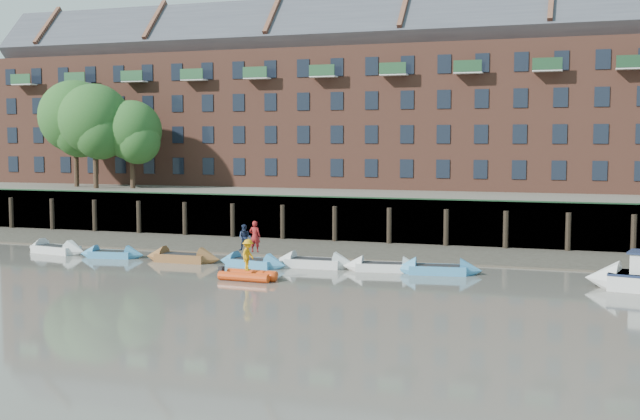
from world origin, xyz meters
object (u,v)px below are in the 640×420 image
at_px(rowboat_5, 383,267).
at_px(rowboat_6, 438,270).
at_px(rowboat_2, 183,258).
at_px(rowboat_4, 314,263).
at_px(rowboat_0, 56,249).
at_px(person_rib_crew, 248,255).
at_px(rowboat_1, 112,254).
at_px(rowboat_3, 252,263).
at_px(person_rower_b, 245,238).
at_px(rib_tender, 250,276).
at_px(person_rower_a, 255,236).

xyz_separation_m(rowboat_5, rowboat_6, (3.12, -0.05, 0.01)).
bearing_deg(rowboat_2, rowboat_4, 3.77).
bearing_deg(rowboat_0, rowboat_4, 9.07).
bearing_deg(rowboat_5, person_rib_crew, -147.77).
distance_m(rowboat_1, rowboat_3, 9.76).
height_order(rowboat_5, rowboat_6, rowboat_6).
distance_m(rowboat_3, person_rower_b, 1.53).
bearing_deg(rowboat_2, rib_tender, -35.60).
relative_size(rowboat_1, person_rower_a, 2.39).
bearing_deg(rowboat_0, person_rower_b, 5.60).
bearing_deg(person_rower_b, person_rower_a, -27.83).
bearing_deg(rowboat_2, rowboat_6, 1.61).
xyz_separation_m(rowboat_0, rowboat_2, (9.61, -0.75, 0.00)).
relative_size(person_rower_a, person_rib_crew, 1.10).
distance_m(rowboat_2, rowboat_3, 4.74).
relative_size(rowboat_3, rowboat_5, 1.00).
relative_size(rowboat_5, person_rower_b, 3.01).
distance_m(rowboat_2, rowboat_4, 8.21).
bearing_deg(rowboat_1, rowboat_0, 164.30).
relative_size(rowboat_1, rowboat_5, 0.92).
bearing_deg(rowboat_6, rib_tender, -158.72).
bearing_deg(person_rower_a, rib_tender, 104.56).
xyz_separation_m(rowboat_4, rowboat_5, (4.08, -0.05, -0.02)).
relative_size(rowboat_0, person_rower_b, 3.23).
xyz_separation_m(person_rower_a, person_rib_crew, (1.32, -4.04, -0.46)).
relative_size(rowboat_6, person_rib_crew, 2.99).
relative_size(rowboat_2, rowboat_4, 0.98).
relative_size(rowboat_6, person_rower_b, 3.17).
bearing_deg(rowboat_3, rowboat_0, -174.28).
height_order(rowboat_6, person_rower_b, person_rower_b).
bearing_deg(rowboat_5, rowboat_1, 173.29).
xyz_separation_m(rib_tender, person_rower_b, (-2.18, 4.31, 1.42)).
distance_m(rowboat_1, rowboat_4, 13.23).
bearing_deg(person_rib_crew, rowboat_5, -48.14).
bearing_deg(person_rower_a, rowboat_4, -166.79).
bearing_deg(rowboat_1, rib_tender, -30.50).
bearing_deg(rowboat_5, rowboat_6, -8.78).
bearing_deg(rowboat_4, person_rib_crew, -112.16).
bearing_deg(rowboat_3, rowboat_1, -172.91).
bearing_deg(rowboat_6, person_rower_a, 177.52).
height_order(rowboat_1, rowboat_6, rowboat_6).
relative_size(rowboat_2, rowboat_5, 1.05).
bearing_deg(person_rib_crew, rowboat_1, 69.12).
bearing_deg(rowboat_1, person_rower_a, -11.89).
relative_size(person_rower_b, person_rib_crew, 0.94).
xyz_separation_m(rowboat_0, rowboat_6, (25.00, -0.30, -0.00)).
xyz_separation_m(rowboat_1, rib_tender, (11.40, -4.70, 0.02)).
distance_m(rowboat_1, person_rib_crew, 12.29).
height_order(rowboat_1, person_rower_a, person_rower_a).
bearing_deg(rowboat_6, rowboat_4, 171.44).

